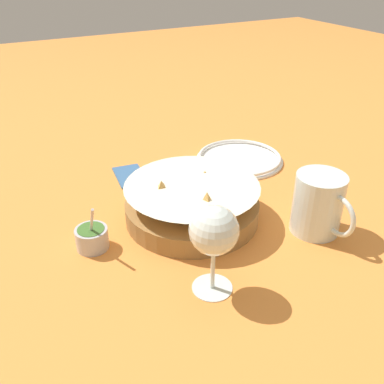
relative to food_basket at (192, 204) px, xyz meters
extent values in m
plane|color=orange|center=(0.01, -0.03, -0.03)|extent=(4.00, 4.00, 0.00)
cylinder|color=olive|center=(0.00, 0.00, -0.01)|extent=(0.26, 0.26, 0.04)
cone|color=#EDE5C6|center=(0.00, 0.00, 0.01)|extent=(0.26, 0.26, 0.07)
cylinder|color=#3D842D|center=(0.00, 0.00, -0.01)|extent=(0.20, 0.20, 0.01)
pyramid|color=gold|center=(0.06, 0.00, 0.03)|extent=(0.07, 0.06, 0.06)
pyramid|color=gold|center=(-0.03, 0.05, 0.02)|extent=(0.08, 0.08, 0.05)
pyramid|color=gold|center=(-0.02, -0.05, 0.02)|extent=(0.08, 0.09, 0.06)
cylinder|color=#B7B7BC|center=(0.00, -0.20, -0.01)|extent=(0.06, 0.06, 0.04)
cylinder|color=#42702D|center=(0.00, -0.20, -0.01)|extent=(0.05, 0.05, 0.03)
cylinder|color=#B7B7BC|center=(0.01, -0.20, 0.02)|extent=(0.05, 0.01, 0.09)
cylinder|color=silver|center=(0.19, -0.07, -0.03)|extent=(0.06, 0.06, 0.00)
cylinder|color=silver|center=(0.19, -0.07, 0.01)|extent=(0.01, 0.01, 0.08)
sphere|color=silver|center=(0.19, -0.07, 0.08)|extent=(0.08, 0.08, 0.08)
sphere|color=beige|center=(0.19, -0.07, 0.07)|extent=(0.05, 0.05, 0.05)
cylinder|color=silver|center=(0.14, 0.19, 0.02)|extent=(0.09, 0.09, 0.12)
cylinder|color=orange|center=(0.14, 0.19, 0.01)|extent=(0.08, 0.08, 0.08)
torus|color=silver|center=(0.20, 0.19, 0.03)|extent=(0.08, 0.01, 0.08)
cylinder|color=white|center=(-0.17, 0.23, -0.03)|extent=(0.22, 0.22, 0.01)
torus|color=white|center=(-0.17, 0.23, -0.02)|extent=(0.21, 0.21, 0.01)
cube|color=#38608E|center=(-0.22, -0.04, -0.03)|extent=(0.11, 0.08, 0.01)
camera|label=1|loc=(0.63, -0.34, 0.44)|focal=40.00mm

